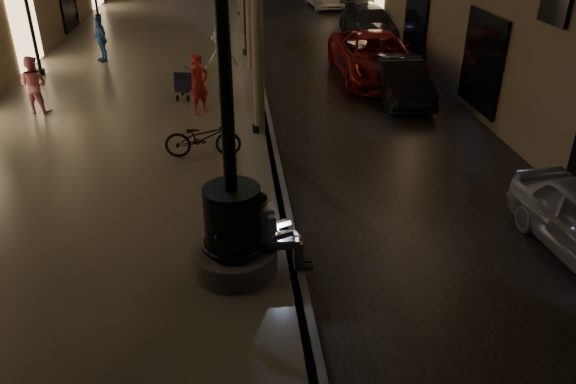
{
  "coord_description": "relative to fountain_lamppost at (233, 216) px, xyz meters",
  "views": [
    {
      "loc": [
        -0.91,
        -5.62,
        5.65
      ],
      "look_at": [
        -0.03,
        3.0,
        1.05
      ],
      "focal_mm": 35.0,
      "sensor_mm": 36.0,
      "label": 1
    }
  ],
  "objects": [
    {
      "name": "pedestrian_blue",
      "position": [
        -4.6,
        13.6,
        -0.2
      ],
      "size": [
        0.85,
        1.01,
        1.62
      ],
      "primitive_type": "imported",
      "rotation": [
        0.0,
        0.0,
        5.29
      ],
      "color": "#2A589C",
      "rests_on": "promenade"
    },
    {
      "name": "car_rear",
      "position": [
        6.19,
        17.0,
        -0.53
      ],
      "size": [
        2.12,
        4.76,
        1.36
      ],
      "primitive_type": "imported",
      "rotation": [
        0.0,
        0.0,
        0.05
      ],
      "color": "#28292D",
      "rests_on": "ground"
    },
    {
      "name": "pedestrian_red",
      "position": [
        -0.81,
        7.58,
        -0.18
      ],
      "size": [
        0.72,
        0.69,
        1.66
      ],
      "primitive_type": "imported",
      "rotation": [
        0.0,
        0.0,
        0.67
      ],
      "color": "red",
      "rests_on": "promenade"
    },
    {
      "name": "car_second",
      "position": [
        5.24,
        8.73,
        -0.59
      ],
      "size": [
        1.49,
        3.86,
        1.25
      ],
      "primitive_type": "imported",
      "rotation": [
        0.0,
        0.0,
        -0.04
      ],
      "color": "black",
      "rests_on": "ground"
    },
    {
      "name": "cobble_lane",
      "position": [
        4.0,
        13.0,
        -1.2
      ],
      "size": [
        6.0,
        45.0,
        0.02
      ],
      "primitive_type": "cube",
      "color": "black",
      "rests_on": "ground"
    },
    {
      "name": "bicycle",
      "position": [
        -0.65,
        4.6,
        -0.55
      ],
      "size": [
        1.78,
        0.66,
        0.93
      ],
      "primitive_type": "imported",
      "rotation": [
        0.0,
        0.0,
        1.55
      ],
      "color": "black",
      "rests_on": "promenade"
    },
    {
      "name": "fountain_lamppost",
      "position": [
        0.0,
        0.0,
        0.0
      ],
      "size": [
        1.4,
        1.4,
        5.21
      ],
      "color": "#59595B",
      "rests_on": "promenade"
    },
    {
      "name": "lamp_curb_a",
      "position": [
        0.7,
        6.0,
        2.02
      ],
      "size": [
        0.36,
        0.36,
        4.81
      ],
      "color": "black",
      "rests_on": "promenade"
    },
    {
      "name": "pedestrian_pink",
      "position": [
        -5.38,
        8.12,
        -0.21
      ],
      "size": [
        0.91,
        0.79,
        1.6
      ],
      "primitive_type": "imported",
      "rotation": [
        0.0,
        0.0,
        2.87
      ],
      "color": "#C5687A",
      "rests_on": "promenade"
    },
    {
      "name": "stroller",
      "position": [
        -1.33,
        8.91,
        -0.52
      ],
      "size": [
        0.55,
        0.98,
        0.98
      ],
      "rotation": [
        0.0,
        0.0,
        -0.22
      ],
      "color": "black",
      "rests_on": "promenade"
    },
    {
      "name": "promenade",
      "position": [
        -3.0,
        13.0,
        -1.11
      ],
      "size": [
        8.0,
        45.0,
        0.2
      ],
      "primitive_type": "cube",
      "color": "#69655C",
      "rests_on": "ground"
    },
    {
      "name": "curb_strip",
      "position": [
        1.0,
        13.0,
        -1.11
      ],
      "size": [
        0.25,
        45.0,
        0.2
      ],
      "primitive_type": "cube",
      "color": "#59595B",
      "rests_on": "ground"
    },
    {
      "name": "car_third",
      "position": [
        5.0,
        11.0,
        -0.45
      ],
      "size": [
        2.53,
        5.48,
        1.52
      ],
      "primitive_type": "imported",
      "rotation": [
        0.0,
        0.0,
        0.0
      ],
      "color": "maroon",
      "rests_on": "ground"
    },
    {
      "name": "ground",
      "position": [
        1.0,
        13.0,
        -1.21
      ],
      "size": [
        120.0,
        120.0,
        0.0
      ],
      "primitive_type": "plane",
      "color": "black",
      "rests_on": "ground"
    },
    {
      "name": "seated_man_laptop",
      "position": [
        0.61,
        -0.0,
        -0.28
      ],
      "size": [
        1.03,
        0.35,
        1.39
      ],
      "color": "tan",
      "rests_on": "promenade"
    },
    {
      "name": "pedestrian_white",
      "position": [
        -0.2,
        10.13,
        -0.13
      ],
      "size": [
        1.3,
        1.04,
        1.76
      ],
      "primitive_type": "imported",
      "rotation": [
        0.0,
        0.0,
        3.54
      ],
      "color": "silver",
      "rests_on": "promenade"
    }
  ]
}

